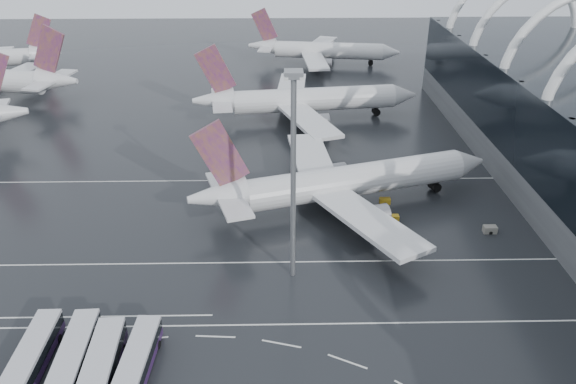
{
  "coord_description": "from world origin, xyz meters",
  "views": [
    {
      "loc": [
        -1.22,
        -58.02,
        48.32
      ],
      "look_at": [
        0.36,
        21.41,
        7.0
      ],
      "focal_mm": 35.0,
      "sensor_mm": 36.0,
      "label": 1
    }
  ],
  "objects_px": {
    "bus_row_near_d": "(137,361)",
    "gse_cart_belly_d": "(490,229)",
    "bus_row_near_b": "(75,356)",
    "gse_cart_belly_a": "(393,218)",
    "airliner_gate_b": "(303,101)",
    "gse_cart_belly_e": "(385,201)",
    "airliner_main": "(342,183)",
    "bus_row_near_a": "(33,355)",
    "floodlight_mast": "(293,155)",
    "airliner_gate_c": "(320,51)",
    "bus_row_near_c": "(101,369)"
  },
  "relations": [
    {
      "from": "gse_cart_belly_e",
      "to": "gse_cart_belly_a",
      "type": "bearing_deg",
      "value": -86.78
    },
    {
      "from": "airliner_main",
      "to": "airliner_gate_b",
      "type": "xyz_separation_m",
      "value": [
        -4.76,
        45.06,
        0.11
      ]
    },
    {
      "from": "gse_cart_belly_a",
      "to": "airliner_main",
      "type": "bearing_deg",
      "value": 149.04
    },
    {
      "from": "bus_row_near_c",
      "to": "gse_cart_belly_a",
      "type": "bearing_deg",
      "value": -51.28
    },
    {
      "from": "floodlight_mast",
      "to": "gse_cart_belly_d",
      "type": "distance_m",
      "value": 38.97
    },
    {
      "from": "airliner_gate_b",
      "to": "floodlight_mast",
      "type": "relative_size",
      "value": 1.85
    },
    {
      "from": "bus_row_near_a",
      "to": "floodlight_mast",
      "type": "relative_size",
      "value": 0.43
    },
    {
      "from": "airliner_gate_b",
      "to": "gse_cart_belly_d",
      "type": "bearing_deg",
      "value": -69.69
    },
    {
      "from": "airliner_main",
      "to": "gse_cart_belly_a",
      "type": "relative_size",
      "value": 29.03
    },
    {
      "from": "bus_row_near_b",
      "to": "gse_cart_belly_e",
      "type": "height_order",
      "value": "bus_row_near_b"
    },
    {
      "from": "airliner_gate_b",
      "to": "gse_cart_belly_d",
      "type": "relative_size",
      "value": 25.95
    },
    {
      "from": "bus_row_near_a",
      "to": "gse_cart_belly_e",
      "type": "distance_m",
      "value": 61.49
    },
    {
      "from": "bus_row_near_b",
      "to": "gse_cart_belly_e",
      "type": "bearing_deg",
      "value": -50.15
    },
    {
      "from": "gse_cart_belly_d",
      "to": "bus_row_near_c",
      "type": "bearing_deg",
      "value": -150.41
    },
    {
      "from": "gse_cart_belly_a",
      "to": "gse_cart_belly_d",
      "type": "distance_m",
      "value": 15.66
    },
    {
      "from": "floodlight_mast",
      "to": "gse_cart_belly_d",
      "type": "bearing_deg",
      "value": 18.61
    },
    {
      "from": "bus_row_near_b",
      "to": "bus_row_near_d",
      "type": "xyz_separation_m",
      "value": [
        7.36,
        -0.8,
        -0.09
      ]
    },
    {
      "from": "airliner_gate_c",
      "to": "gse_cart_belly_e",
      "type": "distance_m",
      "value": 97.1
    },
    {
      "from": "airliner_gate_c",
      "to": "airliner_gate_b",
      "type": "bearing_deg",
      "value": -90.43
    },
    {
      "from": "bus_row_near_d",
      "to": "gse_cart_belly_d",
      "type": "height_order",
      "value": "bus_row_near_d"
    },
    {
      "from": "airliner_gate_c",
      "to": "bus_row_near_b",
      "type": "relative_size",
      "value": 3.71
    },
    {
      "from": "bus_row_near_a",
      "to": "bus_row_near_b",
      "type": "xyz_separation_m",
      "value": [
        4.91,
        -0.37,
        0.05
      ]
    },
    {
      "from": "bus_row_near_d",
      "to": "airliner_main",
      "type": "bearing_deg",
      "value": -32.53
    },
    {
      "from": "floodlight_mast",
      "to": "bus_row_near_b",
      "type": "bearing_deg",
      "value": -144.93
    },
    {
      "from": "airliner_gate_c",
      "to": "gse_cart_belly_a",
      "type": "height_order",
      "value": "airliner_gate_c"
    },
    {
      "from": "airliner_gate_c",
      "to": "bus_row_near_c",
      "type": "height_order",
      "value": "airliner_gate_c"
    },
    {
      "from": "airliner_gate_c",
      "to": "bus_row_near_c",
      "type": "relative_size",
      "value": 3.55
    },
    {
      "from": "bus_row_near_b",
      "to": "gse_cart_belly_a",
      "type": "relative_size",
      "value": 7.16
    },
    {
      "from": "airliner_gate_b",
      "to": "bus_row_near_d",
      "type": "bearing_deg",
      "value": -112.25
    },
    {
      "from": "airliner_gate_b",
      "to": "bus_row_near_b",
      "type": "distance_m",
      "value": 88.47
    },
    {
      "from": "bus_row_near_a",
      "to": "gse_cart_belly_a",
      "type": "relative_size",
      "value": 6.91
    },
    {
      "from": "airliner_gate_b",
      "to": "bus_row_near_d",
      "type": "xyz_separation_m",
      "value": [
        -22.52,
        -84.01,
        -3.12
      ]
    },
    {
      "from": "airliner_main",
      "to": "floodlight_mast",
      "type": "relative_size",
      "value": 1.81
    },
    {
      "from": "bus_row_near_c",
      "to": "gse_cart_belly_e",
      "type": "height_order",
      "value": "bus_row_near_c"
    },
    {
      "from": "floodlight_mast",
      "to": "gse_cart_belly_d",
      "type": "relative_size",
      "value": 14.04
    },
    {
      "from": "airliner_main",
      "to": "airliner_gate_c",
      "type": "xyz_separation_m",
      "value": [
        3.31,
        97.96,
        -0.28
      ]
    },
    {
      "from": "bus_row_near_b",
      "to": "gse_cart_belly_e",
      "type": "distance_m",
      "value": 58.02
    },
    {
      "from": "bus_row_near_b",
      "to": "gse_cart_belly_a",
      "type": "xyz_separation_m",
      "value": [
        43.09,
        33.08,
        -1.29
      ]
    },
    {
      "from": "bus_row_near_c",
      "to": "gse_cart_belly_a",
      "type": "relative_size",
      "value": 7.47
    },
    {
      "from": "airliner_gate_c",
      "to": "gse_cart_belly_d",
      "type": "bearing_deg",
      "value": -71.05
    },
    {
      "from": "bus_row_near_b",
      "to": "floodlight_mast",
      "type": "xyz_separation_m",
      "value": [
        25.6,
        17.97,
        17.12
      ]
    },
    {
      "from": "bus_row_near_b",
      "to": "gse_cart_belly_d",
      "type": "xyz_separation_m",
      "value": [
        58.19,
        28.95,
        -1.22
      ]
    },
    {
      "from": "bus_row_near_c",
      "to": "bus_row_near_d",
      "type": "distance_m",
      "value": 3.98
    },
    {
      "from": "bus_row_near_a",
      "to": "bus_row_near_d",
      "type": "bearing_deg",
      "value": -96.28
    },
    {
      "from": "airliner_gate_b",
      "to": "gse_cart_belly_e",
      "type": "xyz_separation_m",
      "value": [
        12.87,
        -44.0,
        -4.32
      ]
    },
    {
      "from": "gse_cart_belly_d",
      "to": "gse_cart_belly_e",
      "type": "bearing_deg",
      "value": 146.39
    },
    {
      "from": "bus_row_near_a",
      "to": "floodlight_mast",
      "type": "xyz_separation_m",
      "value": [
        30.51,
        17.6,
        17.17
      ]
    },
    {
      "from": "airliner_gate_c",
      "to": "bus_row_near_d",
      "type": "bearing_deg",
      "value": -94.34
    },
    {
      "from": "bus_row_near_a",
      "to": "gse_cart_belly_e",
      "type": "bearing_deg",
      "value": -51.64
    },
    {
      "from": "airliner_gate_c",
      "to": "bus_row_near_a",
      "type": "distance_m",
      "value": 142.37
    }
  ]
}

